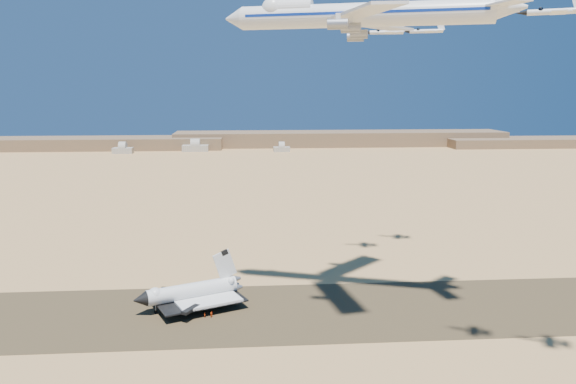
{
  "coord_description": "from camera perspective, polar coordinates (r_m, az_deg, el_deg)",
  "views": [
    {
      "loc": [
        -1.72,
        -173.45,
        72.03
      ],
      "look_at": [
        12.05,
        8.0,
        38.48
      ],
      "focal_mm": 35.0,
      "sensor_mm": 36.0,
      "label": 1
    }
  ],
  "objects": [
    {
      "name": "chase_jet_a",
      "position": [
        139.96,
        25.29,
        16.25
      ],
      "size": [
        13.12,
        8.36,
        3.43
      ],
      "rotation": [
        0.0,
        0.0,
        -0.45
      ],
      "color": "white"
    },
    {
      "name": "hangars",
      "position": [
        658.29,
        -9.78,
        4.44
      ],
      "size": [
        200.5,
        29.5,
        30.0
      ],
      "color": "#ACA698",
      "rests_on": "ground"
    },
    {
      "name": "crew_a",
      "position": [
        184.83,
        -7.82,
        -12.27
      ],
      "size": [
        0.5,
        0.7,
        1.8
      ],
      "primitive_type": "imported",
      "rotation": [
        0.0,
        0.0,
        1.68
      ],
      "color": "#BF350B",
      "rests_on": "runway"
    },
    {
      "name": "carrier_747",
      "position": [
        174.5,
        6.72,
        17.43
      ],
      "size": [
        87.49,
        65.05,
        21.96
      ],
      "rotation": [
        0.0,
        0.0,
        -0.31
      ],
      "color": "white"
    },
    {
      "name": "chase_jet_e",
      "position": [
        241.66,
        13.79,
        15.6
      ],
      "size": [
        16.2,
        9.46,
        4.13
      ],
      "rotation": [
        0.0,
        0.0,
        -0.31
      ],
      "color": "white"
    },
    {
      "name": "ground",
      "position": [
        187.82,
        -3.56,
        -12.13
      ],
      "size": [
        1200.0,
        1200.0,
        0.0
      ],
      "primitive_type": "plane",
      "color": "tan",
      "rests_on": "ground"
    },
    {
      "name": "chase_jet_d",
      "position": [
        223.98,
        9.88,
        15.7
      ],
      "size": [
        15.89,
        8.9,
        3.98
      ],
      "rotation": [
        0.0,
        0.0,
        -0.17
      ],
      "color": "white"
    },
    {
      "name": "ridgeline",
      "position": [
        706.89,
        1.12,
        5.22
      ],
      "size": [
        960.0,
        90.0,
        18.0
      ],
      "color": "brown",
      "rests_on": "ground"
    },
    {
      "name": "crew_b",
      "position": [
        185.36,
        -8.44,
        -12.23
      ],
      "size": [
        0.72,
        0.95,
        1.72
      ],
      "primitive_type": "imported",
      "rotation": [
        0.0,
        0.0,
        1.9
      ],
      "color": "#BF350B",
      "rests_on": "runway"
    },
    {
      "name": "runway",
      "position": [
        187.81,
        -3.56,
        -12.12
      ],
      "size": [
        600.0,
        50.0,
        0.06
      ],
      "primitive_type": "cube",
      "color": "#4B3D25",
      "rests_on": "ground"
    },
    {
      "name": "shuttle",
      "position": [
        193.04,
        -9.82,
        -10.06
      ],
      "size": [
        37.6,
        31.94,
        18.3
      ],
      "rotation": [
        0.0,
        0.0,
        0.42
      ],
      "color": "silver",
      "rests_on": "runway"
    },
    {
      "name": "crew_c",
      "position": [
        185.51,
        -7.75,
        -12.18
      ],
      "size": [
        1.09,
        1.16,
        1.81
      ],
      "primitive_type": "imported",
      "rotation": [
        0.0,
        0.0,
        2.26
      ],
      "color": "#BF350B",
      "rests_on": "runway"
    }
  ]
}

